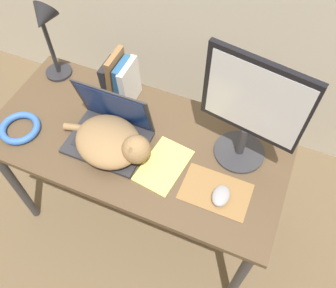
# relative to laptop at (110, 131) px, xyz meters

# --- Properties ---
(ground_plane) EXTENTS (12.00, 12.00, 0.00)m
(ground_plane) POSITION_rel_laptop_xyz_m (0.11, -0.28, -0.80)
(ground_plane) COLOR brown
(desk) EXTENTS (1.31, 0.63, 0.75)m
(desk) POSITION_rel_laptop_xyz_m (0.11, 0.04, -0.14)
(desk) COLOR brown
(desk) RESTS_ON ground_plane
(laptop) EXTENTS (0.34, 0.25, 0.26)m
(laptop) POSITION_rel_laptop_xyz_m (0.00, 0.00, 0.00)
(laptop) COLOR #2D2D33
(laptop) RESTS_ON desk
(cat) EXTENTS (0.43, 0.34, 0.14)m
(cat) POSITION_rel_laptop_xyz_m (0.04, -0.05, 0.01)
(cat) COLOR #99754C
(cat) RESTS_ON desk
(external_monitor) EXTENTS (0.39, 0.21, 0.51)m
(external_monitor) POSITION_rel_laptop_xyz_m (0.54, 0.14, 0.23)
(external_monitor) COLOR #333338
(external_monitor) RESTS_ON desk
(mousepad) EXTENTS (0.27, 0.18, 0.00)m
(mousepad) POSITION_rel_laptop_xyz_m (0.50, -0.07, -0.05)
(mousepad) COLOR olive
(mousepad) RESTS_ON desk
(computer_mouse) EXTENTS (0.07, 0.10, 0.03)m
(computer_mouse) POSITION_rel_laptop_xyz_m (0.53, -0.09, -0.03)
(computer_mouse) COLOR #99999E
(computer_mouse) RESTS_ON mousepad
(book_row) EXTENTS (0.14, 0.15, 0.25)m
(book_row) POSITION_rel_laptop_xyz_m (-0.07, 0.24, 0.06)
(book_row) COLOR #232328
(book_row) RESTS_ON desk
(desk_lamp) EXTENTS (0.17, 0.17, 0.43)m
(desk_lamp) POSITION_rel_laptop_xyz_m (-0.39, 0.23, 0.24)
(desk_lamp) COLOR #28282D
(desk_lamp) RESTS_ON desk
(cable_coil) EXTENTS (0.18, 0.18, 0.03)m
(cable_coil) POSITION_rel_laptop_xyz_m (-0.39, -0.12, -0.03)
(cable_coil) COLOR blue
(cable_coil) RESTS_ON desk
(notepad) EXTENTS (0.19, 0.27, 0.01)m
(notepad) POSITION_rel_laptop_xyz_m (0.27, -0.04, -0.05)
(notepad) COLOR #E5DB6B
(notepad) RESTS_ON desk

